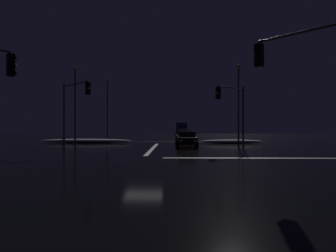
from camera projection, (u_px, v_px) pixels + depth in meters
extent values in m
cube|color=black|center=(144.00, 159.00, 19.37)|extent=(120.00, 120.00, 0.10)
cube|color=white|center=(153.00, 148.00, 27.52)|extent=(0.35, 13.96, 0.01)
cube|color=yellow|center=(159.00, 142.00, 39.12)|extent=(22.00, 0.15, 0.01)
cube|color=white|center=(269.00, 158.00, 19.19)|extent=(13.96, 0.40, 0.01)
ellipsoid|color=white|center=(87.00, 141.00, 36.65)|extent=(11.39, 1.50, 0.50)
ellipsoid|color=white|center=(232.00, 141.00, 35.21)|extent=(7.43, 1.50, 0.49)
cube|color=black|center=(187.00, 140.00, 29.14)|extent=(1.80, 4.20, 0.70)
cube|color=black|center=(187.00, 134.00, 29.34)|extent=(1.60, 2.00, 0.55)
cylinder|color=black|center=(197.00, 145.00, 27.57)|extent=(0.22, 0.64, 0.64)
cylinder|color=black|center=(178.00, 145.00, 27.61)|extent=(0.22, 0.64, 0.64)
cylinder|color=black|center=(195.00, 143.00, 30.67)|extent=(0.22, 0.64, 0.64)
cylinder|color=black|center=(178.00, 143.00, 30.71)|extent=(0.22, 0.64, 0.64)
sphere|color=#F9EFC6|center=(195.00, 141.00, 27.00)|extent=(0.22, 0.22, 0.22)
sphere|color=#F9EFC6|center=(181.00, 141.00, 27.03)|extent=(0.22, 0.22, 0.22)
cube|color=#C66014|center=(184.00, 138.00, 35.79)|extent=(1.80, 4.20, 0.70)
cube|color=black|center=(184.00, 133.00, 35.99)|extent=(1.60, 2.00, 0.55)
cylinder|color=black|center=(192.00, 141.00, 34.22)|extent=(0.22, 0.64, 0.64)
cylinder|color=black|center=(176.00, 141.00, 34.26)|extent=(0.22, 0.64, 0.64)
cylinder|color=black|center=(190.00, 140.00, 37.32)|extent=(0.22, 0.64, 0.64)
cylinder|color=black|center=(176.00, 140.00, 37.36)|extent=(0.22, 0.64, 0.64)
sphere|color=#F9EFC6|center=(190.00, 138.00, 33.65)|extent=(0.22, 0.22, 0.22)
sphere|color=#F9EFC6|center=(179.00, 138.00, 33.68)|extent=(0.22, 0.22, 0.22)
cube|color=silver|center=(185.00, 136.00, 41.90)|extent=(1.80, 4.20, 0.70)
cube|color=black|center=(185.00, 132.00, 42.10)|extent=(1.60, 2.00, 0.55)
cylinder|color=black|center=(192.00, 139.00, 40.33)|extent=(0.22, 0.64, 0.64)
cylinder|color=black|center=(179.00, 139.00, 40.37)|extent=(0.22, 0.64, 0.64)
cylinder|color=black|center=(191.00, 138.00, 43.43)|extent=(0.22, 0.64, 0.64)
cylinder|color=black|center=(179.00, 138.00, 43.47)|extent=(0.22, 0.64, 0.64)
sphere|color=#F9EFC6|center=(191.00, 136.00, 39.77)|extent=(0.22, 0.22, 0.22)
sphere|color=#F9EFC6|center=(181.00, 136.00, 39.80)|extent=(0.22, 0.22, 0.22)
cube|color=maroon|center=(182.00, 135.00, 48.48)|extent=(1.80, 4.20, 0.70)
cube|color=black|center=(182.00, 131.00, 48.68)|extent=(1.60, 2.00, 0.55)
cylinder|color=black|center=(188.00, 137.00, 46.91)|extent=(0.22, 0.64, 0.64)
cylinder|color=black|center=(177.00, 137.00, 46.95)|extent=(0.22, 0.64, 0.64)
cylinder|color=black|center=(187.00, 136.00, 50.01)|extent=(0.22, 0.64, 0.64)
cylinder|color=black|center=(177.00, 136.00, 50.05)|extent=(0.22, 0.64, 0.64)
sphere|color=#F9EFC6|center=(187.00, 135.00, 46.35)|extent=(0.22, 0.22, 0.22)
sphere|color=#F9EFC6|center=(178.00, 135.00, 46.37)|extent=(0.22, 0.22, 0.22)
cube|color=slate|center=(182.00, 134.00, 54.71)|extent=(1.80, 4.20, 0.70)
cube|color=black|center=(182.00, 130.00, 54.91)|extent=(1.60, 2.00, 0.55)
cylinder|color=black|center=(187.00, 136.00, 53.14)|extent=(0.22, 0.64, 0.64)
cylinder|color=black|center=(177.00, 136.00, 53.18)|extent=(0.22, 0.64, 0.64)
cylinder|color=black|center=(187.00, 135.00, 56.24)|extent=(0.22, 0.64, 0.64)
cylinder|color=black|center=(177.00, 135.00, 56.28)|extent=(0.22, 0.64, 0.64)
sphere|color=#F9EFC6|center=(186.00, 134.00, 52.58)|extent=(0.22, 0.22, 0.22)
sphere|color=#F9EFC6|center=(179.00, 134.00, 52.61)|extent=(0.22, 0.22, 0.22)
cube|color=#14512D|center=(182.00, 133.00, 60.81)|extent=(1.80, 4.20, 0.70)
cube|color=black|center=(182.00, 130.00, 61.01)|extent=(1.60, 2.00, 0.55)
cylinder|color=black|center=(187.00, 135.00, 59.24)|extent=(0.22, 0.64, 0.64)
cylinder|color=black|center=(178.00, 135.00, 59.28)|extent=(0.22, 0.64, 0.64)
cylinder|color=black|center=(186.00, 134.00, 62.34)|extent=(0.22, 0.64, 0.64)
cylinder|color=black|center=(178.00, 134.00, 62.38)|extent=(0.22, 0.64, 0.64)
sphere|color=#F9EFC6|center=(186.00, 133.00, 58.68)|extent=(0.22, 0.22, 0.22)
sphere|color=#F9EFC6|center=(179.00, 133.00, 58.71)|extent=(0.22, 0.22, 0.22)
cube|color=navy|center=(182.00, 128.00, 65.71)|extent=(2.40, 2.20, 2.30)
cube|color=silver|center=(181.00, 127.00, 70.21)|extent=(2.40, 5.00, 2.60)
cylinder|color=black|center=(187.00, 133.00, 66.28)|extent=(0.28, 0.96, 0.96)
cylinder|color=black|center=(176.00, 133.00, 66.34)|extent=(0.28, 0.96, 0.96)
cylinder|color=black|center=(186.00, 133.00, 70.98)|extent=(0.28, 0.96, 0.96)
cylinder|color=black|center=(176.00, 133.00, 71.04)|extent=(0.28, 0.96, 0.96)
sphere|color=#F9EFC6|center=(186.00, 131.00, 64.54)|extent=(0.26, 0.26, 0.26)
sphere|color=#F9EFC6|center=(178.00, 131.00, 64.58)|extent=(0.26, 0.26, 0.26)
cylinder|color=#4C4C51|center=(243.00, 117.00, 27.73)|extent=(0.18, 0.18, 5.85)
cylinder|color=#4C4C51|center=(231.00, 88.00, 26.38)|extent=(2.85, 2.85, 0.12)
cube|color=black|center=(218.00, 93.00, 25.03)|extent=(0.46, 0.46, 1.05)
sphere|color=black|center=(217.00, 89.00, 24.92)|extent=(0.22, 0.22, 0.22)
sphere|color=orange|center=(217.00, 93.00, 24.92)|extent=(0.22, 0.22, 0.22)
sphere|color=black|center=(217.00, 97.00, 24.92)|extent=(0.22, 0.22, 0.22)
cube|color=black|center=(11.00, 65.00, 13.80)|extent=(0.46, 0.46, 1.05)
sphere|color=black|center=(14.00, 58.00, 13.91)|extent=(0.22, 0.22, 0.22)
sphere|color=orange|center=(14.00, 66.00, 13.91)|extent=(0.22, 0.22, 0.22)
sphere|color=black|center=(14.00, 73.00, 13.91)|extent=(0.22, 0.22, 0.22)
cylinder|color=#4C4C51|center=(301.00, 32.00, 11.98)|extent=(2.74, 2.74, 0.12)
cube|color=black|center=(259.00, 56.00, 13.34)|extent=(0.46, 0.46, 1.05)
sphere|color=black|center=(256.00, 49.00, 13.45)|extent=(0.22, 0.22, 0.22)
sphere|color=orange|center=(256.00, 56.00, 13.45)|extent=(0.22, 0.22, 0.22)
sphere|color=black|center=(256.00, 64.00, 13.45)|extent=(0.22, 0.22, 0.22)
cylinder|color=#4C4C51|center=(64.00, 116.00, 28.10)|extent=(0.18, 0.18, 6.21)
cylinder|color=#4C4C51|center=(75.00, 84.00, 26.43)|extent=(3.37, 3.37, 0.12)
cube|color=black|center=(88.00, 88.00, 24.75)|extent=(0.46, 0.46, 1.05)
sphere|color=black|center=(89.00, 84.00, 24.64)|extent=(0.22, 0.22, 0.22)
sphere|color=orange|center=(89.00, 88.00, 24.64)|extent=(0.22, 0.22, 0.22)
sphere|color=black|center=(89.00, 92.00, 24.64)|extent=(0.22, 0.22, 0.22)
cylinder|color=#424247|center=(107.00, 110.00, 49.31)|extent=(0.20, 0.20, 9.57)
sphere|color=#F9AD47|center=(107.00, 81.00, 49.31)|extent=(0.44, 0.44, 0.44)
cylinder|color=#424247|center=(75.00, 107.00, 33.32)|extent=(0.20, 0.20, 8.46)
sphere|color=#F9AD47|center=(75.00, 69.00, 33.32)|extent=(0.44, 0.44, 0.44)
cylinder|color=#424247|center=(239.00, 106.00, 32.92)|extent=(0.20, 0.20, 8.62)
sphere|color=#F9AD47|center=(239.00, 66.00, 32.92)|extent=(0.44, 0.44, 0.44)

